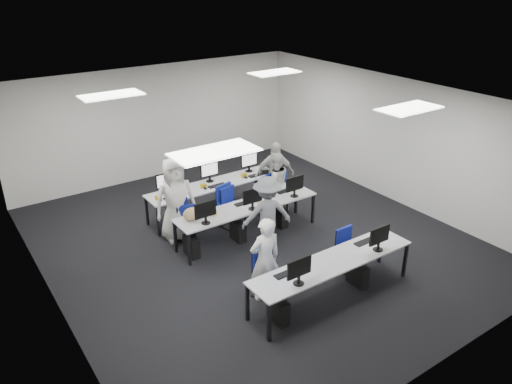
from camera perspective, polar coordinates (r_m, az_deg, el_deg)
room at (r=9.93m, az=-0.35°, el=1.99°), size 9.00×9.02×3.00m
ceiling_panels at (r=9.47m, az=-0.37°, el=10.32°), size 5.20×4.60×0.02m
desk_front at (r=8.66m, az=8.77°, el=-8.08°), size 3.20×0.70×0.73m
desk_mid at (r=10.42m, az=-0.96°, el=-1.84°), size 3.20×0.70×0.73m
desk_back at (r=11.51m, az=-4.84°, el=0.70°), size 3.20×0.70×0.73m
equipment_front at (r=8.71m, az=7.78°, el=-10.33°), size 2.51×0.41×1.19m
equipment_mid at (r=10.46m, az=-1.76°, el=-3.72°), size 2.91×0.41×1.19m
equipment_back at (r=11.74m, az=-4.03°, el=-0.49°), size 2.91×0.41×1.19m
chair_0 at (r=8.81m, az=1.44°, el=-10.21°), size 0.58×0.60×0.91m
chair_1 at (r=9.66m, az=10.54°, el=-7.38°), size 0.42×0.46×0.84m
chair_2 at (r=10.60m, az=-8.45°, el=-4.08°), size 0.50×0.54×0.89m
chair_3 at (r=11.06m, az=-2.95°, el=-2.46°), size 0.57×0.60×0.95m
chair_4 at (r=11.48m, az=1.96°, el=-1.34°), size 0.58×0.61×0.96m
chair_5 at (r=10.74m, az=-8.09°, el=-3.80°), size 0.50×0.53×0.82m
chair_6 at (r=11.30m, az=-3.95°, el=-1.99°), size 0.53×0.56×0.88m
chair_7 at (r=11.78m, az=1.97°, el=-0.63°), size 0.61×0.64×0.97m
handbag at (r=9.83m, az=-7.39°, el=-2.53°), size 0.37×0.27×0.28m
student_0 at (r=8.49m, az=1.04°, el=-7.72°), size 0.60×0.43×1.55m
student_1 at (r=11.46m, az=2.16°, el=1.01°), size 0.83×0.71×1.48m
student_2 at (r=10.41m, az=-9.21°, el=-0.86°), size 0.95×0.68×1.80m
student_3 at (r=11.74m, az=2.15°, el=1.95°), size 1.03×0.71×1.62m
photographer at (r=9.95m, az=1.27°, el=-2.49°), size 1.15×0.88×1.58m
dslr_camera at (r=9.76m, az=0.99°, el=2.38°), size 0.19×0.21×0.10m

